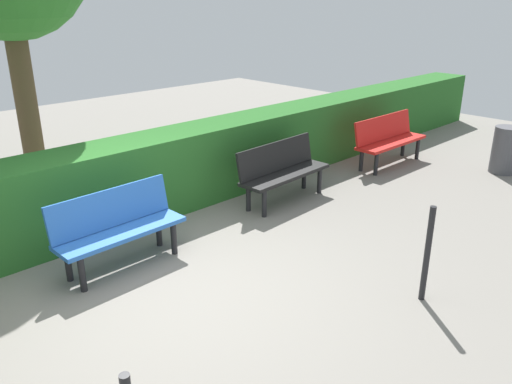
% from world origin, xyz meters
% --- Properties ---
extents(ground_plane, '(20.67, 20.67, 0.00)m').
position_xyz_m(ground_plane, '(0.00, 0.00, 0.00)').
color(ground_plane, gray).
extents(bench_red, '(1.63, 0.48, 0.86)m').
position_xyz_m(bench_red, '(-5.27, -0.82, 0.48)').
color(bench_red, red).
rests_on(bench_red, ground_plane).
extents(bench_black, '(1.57, 0.53, 0.86)m').
position_xyz_m(bench_black, '(-2.64, -0.93, 0.48)').
color(bench_black, black).
rests_on(bench_black, ground_plane).
extents(bench_blue, '(1.46, 0.49, 0.86)m').
position_xyz_m(bench_blue, '(0.07, -0.86, 0.48)').
color(bench_blue, blue).
rests_on(bench_blue, ground_plane).
extents(hedge_row, '(16.67, 0.76, 1.08)m').
position_xyz_m(hedge_row, '(-1.20, -1.86, 0.54)').
color(hedge_row, '#266023').
rests_on(hedge_row, ground_plane).
extents(railing_post_mid, '(0.06, 0.06, 1.00)m').
position_xyz_m(railing_post_mid, '(-1.71, 1.86, 0.50)').
color(railing_post_mid, black).
rests_on(railing_post_mid, ground_plane).
extents(trash_bin, '(0.43, 0.43, 0.79)m').
position_xyz_m(trash_bin, '(-6.28, 0.82, 0.40)').
color(trash_bin, '#4C4C51').
rests_on(trash_bin, ground_plane).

